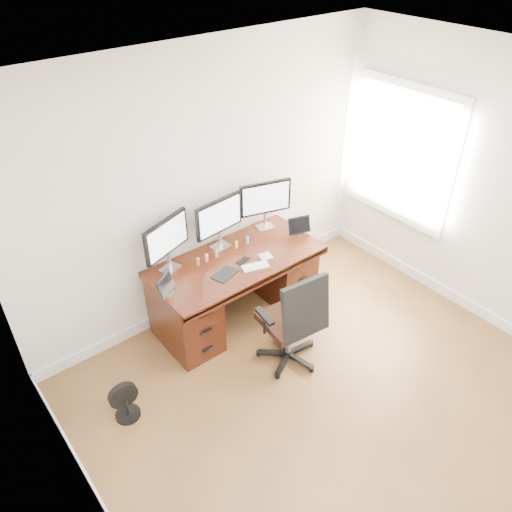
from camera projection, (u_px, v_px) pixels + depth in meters
ground at (370, 432)px, 4.11m from camera, size 4.50×4.50×0.00m
back_wall at (207, 186)px, 4.76m from camera, size 4.00×0.10×2.70m
desk at (236, 285)px, 5.04m from camera, size 1.70×0.80×0.75m
office_chair at (292, 334)px, 4.55m from camera, size 0.62×0.62×1.05m
floor_fan at (125, 402)px, 4.14m from camera, size 0.25×0.21×0.37m
monitor_left at (167, 239)px, 4.50m from camera, size 0.53×0.22×0.53m
monitor_center at (219, 218)px, 4.80m from camera, size 0.55×0.16×0.53m
monitor_right at (265, 199)px, 5.09m from camera, size 0.54×0.19×0.53m
tablet_left at (167, 287)px, 4.33m from camera, size 0.24×0.19×0.19m
tablet_right at (300, 227)px, 5.14m from camera, size 0.25×0.14×0.19m
keyboard at (255, 266)px, 4.71m from camera, size 0.27×0.18×0.01m
trackpad at (266, 256)px, 4.84m from camera, size 0.14×0.14×0.01m
drawing_tablet at (225, 274)px, 4.61m from camera, size 0.27×0.21×0.01m
phone at (243, 261)px, 4.79m from camera, size 0.15×0.10×0.01m
figurine_brown at (198, 261)px, 4.71m from camera, size 0.03×0.03×0.08m
figurine_pink at (207, 257)px, 4.76m from camera, size 0.03×0.03×0.08m
figurine_yellow at (217, 253)px, 4.82m from camera, size 0.03×0.03×0.08m
figurine_orange at (236, 244)px, 4.94m from camera, size 0.03×0.03×0.08m
figurine_blue at (247, 239)px, 5.02m from camera, size 0.03×0.03×0.08m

